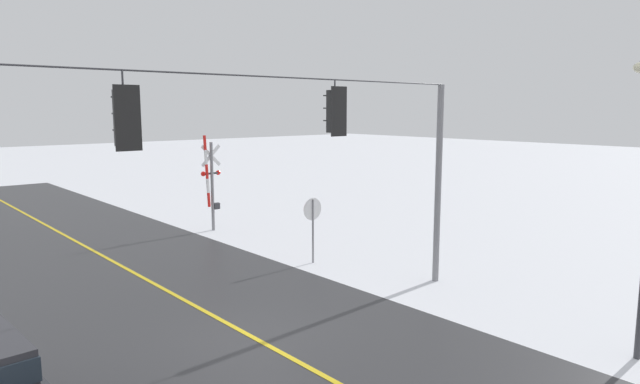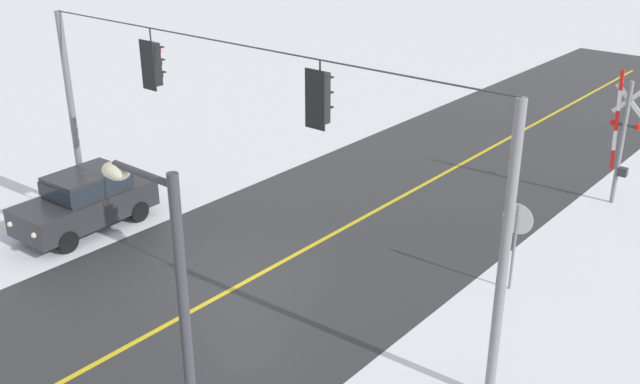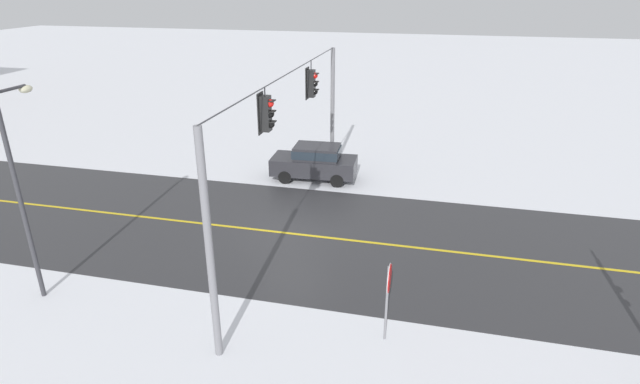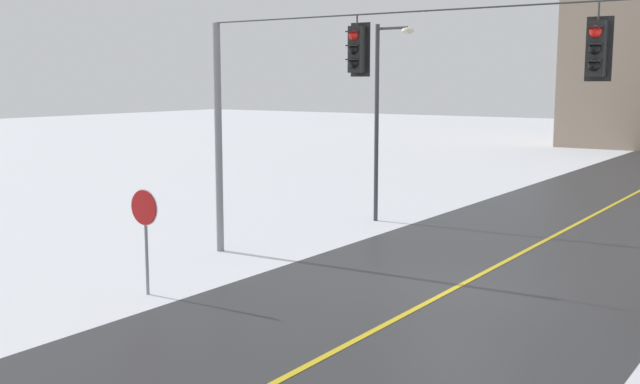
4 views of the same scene
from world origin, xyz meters
The scene contains 4 objects.
ground_plane centered at (0.00, 0.00, 0.00)m, with size 160.00×160.00×0.00m, color white.
signal_span centered at (0.06, -0.01, 4.06)m, with size 14.20×0.47×6.22m.
stop_sign centered at (-5.39, -4.21, 1.71)m, with size 0.80×0.09×2.35m.
railroad_crossing centered at (-5.44, -11.32, 2.24)m, with size 0.98×0.31×4.31m.
Camera 1 is at (7.16, 10.70, 5.47)m, focal length 31.40 mm.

